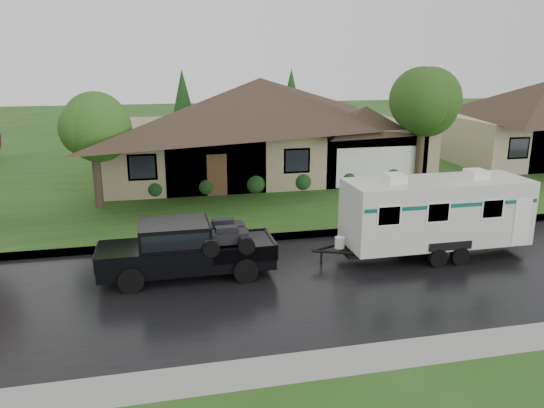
{
  "coord_description": "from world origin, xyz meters",
  "views": [
    {
      "loc": [
        -4.28,
        -16.88,
        6.78
      ],
      "look_at": [
        -0.0,
        2.0,
        1.49
      ],
      "focal_mm": 35.0,
      "sensor_mm": 36.0,
      "label": 1
    }
  ],
  "objects": [
    {
      "name": "ground",
      "position": [
        0.0,
        0.0,
        0.0
      ],
      "size": [
        140.0,
        140.0,
        0.0
      ],
      "primitive_type": "plane",
      "color": "#254917",
      "rests_on": "ground"
    },
    {
      "name": "road",
      "position": [
        0.0,
        -2.0,
        0.01
      ],
      "size": [
        140.0,
        8.0,
        0.01
      ],
      "primitive_type": "cube",
      "color": "black",
      "rests_on": "ground"
    },
    {
      "name": "curb",
      "position": [
        0.0,
        2.25,
        0.07
      ],
      "size": [
        140.0,
        0.5,
        0.15
      ],
      "primitive_type": "cube",
      "color": "gray",
      "rests_on": "ground"
    },
    {
      "name": "lawn",
      "position": [
        0.0,
        15.0,
        0.07
      ],
      "size": [
        140.0,
        26.0,
        0.15
      ],
      "primitive_type": "cube",
      "color": "#254917",
      "rests_on": "ground"
    },
    {
      "name": "house_main",
      "position": [
        2.29,
        13.84,
        3.59
      ],
      "size": [
        19.44,
        10.8,
        6.9
      ],
      "color": "gray",
      "rests_on": "lawn"
    },
    {
      "name": "tree_left_green",
      "position": [
        -6.84,
        8.01,
        3.95
      ],
      "size": [
        3.31,
        3.31,
        5.49
      ],
      "color": "#382B1E",
      "rests_on": "lawn"
    },
    {
      "name": "tree_right_green",
      "position": [
        9.69,
        8.83,
        4.47
      ],
      "size": [
        3.76,
        3.76,
        6.22
      ],
      "color": "#382B1E",
      "rests_on": "lawn"
    },
    {
      "name": "shrub_row",
      "position": [
        2.0,
        9.3,
        0.65
      ],
      "size": [
        13.6,
        1.0,
        1.0
      ],
      "color": "#143814",
      "rests_on": "lawn"
    },
    {
      "name": "pickup_truck",
      "position": [
        -3.51,
        -0.7,
        0.98
      ],
      "size": [
        5.5,
        2.09,
        1.83
      ],
      "color": "black",
      "rests_on": "ground"
    },
    {
      "name": "travel_trailer",
      "position": [
        5.29,
        -0.7,
        1.62
      ],
      "size": [
        6.79,
        2.38,
        3.04
      ],
      "color": "silver",
      "rests_on": "ground"
    }
  ]
}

